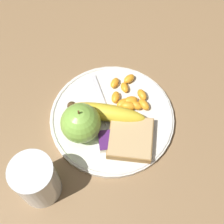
# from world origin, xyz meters

# --- Properties ---
(ground_plane) EXTENTS (3.00, 3.00, 0.00)m
(ground_plane) POSITION_xyz_m (0.00, 0.00, 0.00)
(ground_plane) COLOR olive
(plate) EXTENTS (0.28, 0.28, 0.01)m
(plate) POSITION_xyz_m (0.00, 0.00, 0.01)
(plate) COLOR silver
(plate) RESTS_ON ground_plane
(juice_glass) EXTENTS (0.08, 0.08, 0.11)m
(juice_glass) POSITION_xyz_m (0.14, -0.16, 0.05)
(juice_glass) COLOR silver
(juice_glass) RESTS_ON ground_plane
(apple) EXTENTS (0.08, 0.08, 0.09)m
(apple) POSITION_xyz_m (0.03, -0.07, 0.05)
(apple) COLOR #84BC47
(apple) RESTS_ON plate
(banana) EXTENTS (0.09, 0.17, 0.04)m
(banana) POSITION_xyz_m (-0.00, -0.01, 0.03)
(banana) COLOR yellow
(banana) RESTS_ON plate
(bread_slice) EXTENTS (0.11, 0.11, 0.02)m
(bread_slice) POSITION_xyz_m (0.06, 0.03, 0.02)
(bread_slice) COLOR olive
(bread_slice) RESTS_ON plate
(fork) EXTENTS (0.17, 0.06, 0.00)m
(fork) POSITION_xyz_m (-0.01, -0.01, 0.01)
(fork) COLOR silver
(fork) RESTS_ON plate
(jam_packet) EXTENTS (0.04, 0.04, 0.02)m
(jam_packet) POSITION_xyz_m (0.06, -0.02, 0.02)
(jam_packet) COLOR silver
(jam_packet) RESTS_ON plate
(orange_segment_0) EXTENTS (0.02, 0.04, 0.02)m
(orange_segment_0) POSITION_xyz_m (-0.03, 0.04, 0.02)
(orange_segment_0) COLOR orange
(orange_segment_0) RESTS_ON plate
(orange_segment_1) EXTENTS (0.04, 0.03, 0.02)m
(orange_segment_1) POSITION_xyz_m (-0.02, 0.07, 0.02)
(orange_segment_1) COLOR orange
(orange_segment_1) RESTS_ON plate
(orange_segment_2) EXTENTS (0.03, 0.03, 0.02)m
(orange_segment_2) POSITION_xyz_m (-0.09, 0.05, 0.02)
(orange_segment_2) COLOR orange
(orange_segment_2) RESTS_ON plate
(orange_segment_3) EXTENTS (0.03, 0.03, 0.02)m
(orange_segment_3) POSITION_xyz_m (-0.04, 0.07, 0.02)
(orange_segment_3) COLOR orange
(orange_segment_3) RESTS_ON plate
(orange_segment_4) EXTENTS (0.03, 0.04, 0.02)m
(orange_segment_4) POSITION_xyz_m (-0.03, 0.03, 0.02)
(orange_segment_4) COLOR orange
(orange_segment_4) RESTS_ON plate
(orange_segment_5) EXTENTS (0.03, 0.04, 0.02)m
(orange_segment_5) POSITION_xyz_m (-0.02, 0.05, 0.02)
(orange_segment_5) COLOR orange
(orange_segment_5) RESTS_ON plate
(orange_segment_6) EXTENTS (0.03, 0.02, 0.02)m
(orange_segment_6) POSITION_xyz_m (-0.07, 0.04, 0.02)
(orange_segment_6) COLOR orange
(orange_segment_6) RESTS_ON plate
(orange_segment_7) EXTENTS (0.03, 0.04, 0.02)m
(orange_segment_7) POSITION_xyz_m (-0.02, 0.04, 0.02)
(orange_segment_7) COLOR orange
(orange_segment_7) RESTS_ON plate
(orange_segment_8) EXTENTS (0.03, 0.03, 0.02)m
(orange_segment_8) POSITION_xyz_m (-0.04, 0.01, 0.02)
(orange_segment_8) COLOR orange
(orange_segment_8) RESTS_ON plate
(orange_segment_9) EXTENTS (0.03, 0.03, 0.02)m
(orange_segment_9) POSITION_xyz_m (-0.08, 0.02, 0.02)
(orange_segment_9) COLOR orange
(orange_segment_9) RESTS_ON plate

